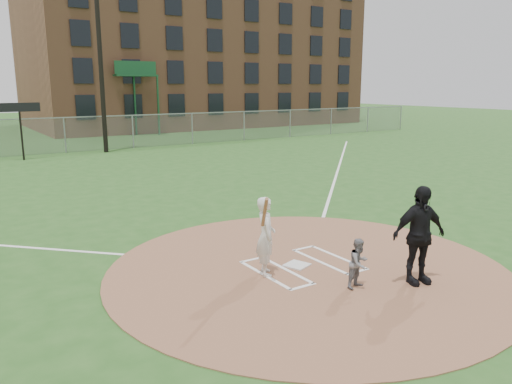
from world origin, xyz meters
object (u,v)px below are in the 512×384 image
umpire (419,235)px  batter_at_plate (266,236)px  home_plate (297,265)px  catcher (359,263)px

umpire → batter_at_plate: size_ratio=1.09×
umpire → home_plate: bearing=139.0°
catcher → home_plate: bearing=89.7°
home_plate → batter_at_plate: batter_at_plate is taller
catcher → umpire: umpire is taller
home_plate → umpire: umpire is taller
home_plate → batter_at_plate: size_ratio=0.26×
umpire → batter_at_plate: 2.97m
home_plate → catcher: size_ratio=0.48×
catcher → umpire: (1.12, -0.44, 0.48)m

